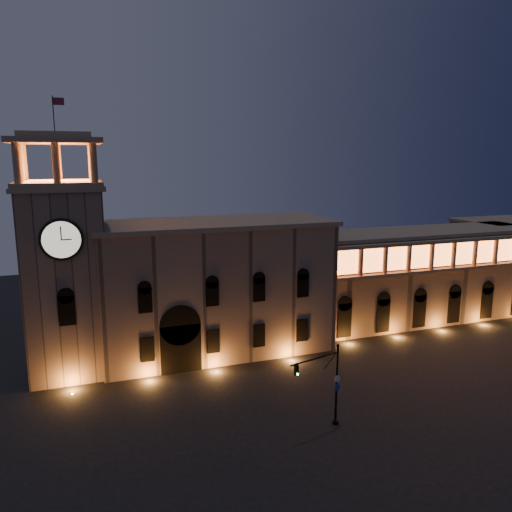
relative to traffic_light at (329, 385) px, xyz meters
name	(u,v)px	position (x,y,z in m)	size (l,w,h in m)	color
ground	(296,426)	(-2.84, 1.22, -4.35)	(160.00, 160.00, 0.00)	black
government_building	(215,287)	(-4.92, 23.15, 4.42)	(30.80, 12.80, 17.60)	#7B6150
clock_tower	(65,271)	(-23.34, 22.20, 8.15)	(9.80, 9.80, 32.40)	#7B6150
colonnade_wing	(418,275)	(29.16, 25.14, 2.98)	(40.60, 11.50, 14.50)	#765D4B
secondary_building	(512,259)	(55.16, 31.22, 2.65)	(20.00, 12.00, 14.00)	#765D4B
traffic_light	(329,385)	(0.00, 0.00, 0.00)	(5.87, 1.87, 8.29)	black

